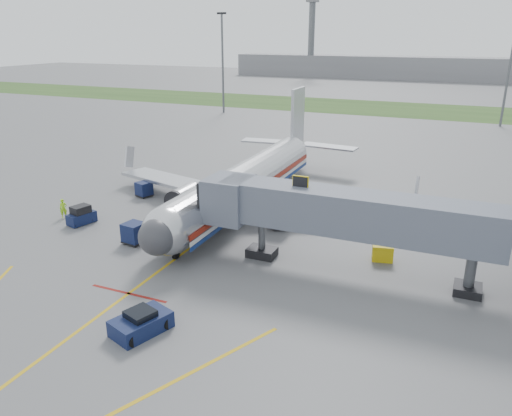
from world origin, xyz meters
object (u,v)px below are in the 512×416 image
at_px(pushback_tug, 141,323).
at_px(baggage_tug, 81,216).
at_px(belt_loader, 220,201).
at_px(airliner, 246,181).
at_px(ramp_worker, 63,209).

height_order(pushback_tug, baggage_tug, baggage_tug).
relative_size(pushback_tug, belt_loader, 0.92).
relative_size(pushback_tug, baggage_tug, 1.41).
xyz_separation_m(baggage_tug, belt_loader, (9.39, 9.40, -0.28)).
xyz_separation_m(pushback_tug, baggage_tug, (-15.39, 12.43, 0.19)).
relative_size(airliner, belt_loader, 8.59).
height_order(pushback_tug, ramp_worker, ramp_worker).
height_order(pushback_tug, belt_loader, belt_loader).
relative_size(airliner, ramp_worker, 19.37).
distance_m(pushback_tug, ramp_worker, 22.22).
xyz_separation_m(pushback_tug, ramp_worker, (-18.02, 12.99, 0.34)).
height_order(baggage_tug, belt_loader, belt_loader).
bearing_deg(baggage_tug, belt_loader, 45.03).
distance_m(airliner, belt_loader, 3.42).
xyz_separation_m(pushback_tug, belt_loader, (-6.00, 21.82, -0.10)).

